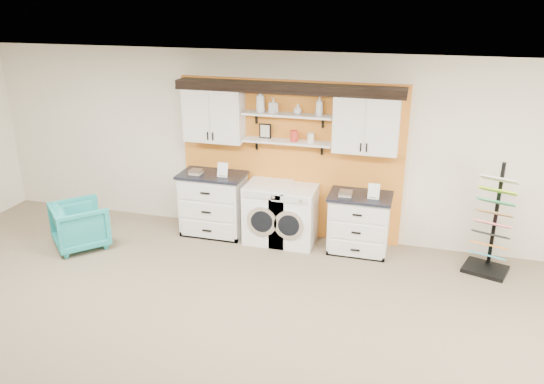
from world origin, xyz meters
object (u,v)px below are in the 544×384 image
(dryer, at_px, (294,216))
(armchair, at_px, (80,225))
(base_cabinet_left, at_px, (214,204))
(washer, at_px, (268,212))
(sample_rack, at_px, (490,237))
(base_cabinet_right, at_px, (359,223))

(dryer, height_order, armchair, dryer)
(base_cabinet_left, xyz_separation_m, washer, (0.89, -0.00, -0.04))
(dryer, height_order, sample_rack, sample_rack)
(base_cabinet_left, height_order, sample_rack, sample_rack)
(washer, xyz_separation_m, armchair, (-2.62, -0.99, -0.11))
(base_cabinet_left, relative_size, sample_rack, 0.67)
(base_cabinet_right, relative_size, armchair, 1.19)
(base_cabinet_right, xyz_separation_m, washer, (-1.37, -0.00, 0.02))
(washer, bearing_deg, base_cabinet_right, 0.14)
(washer, relative_size, armchair, 1.21)
(base_cabinet_right, height_order, sample_rack, sample_rack)
(dryer, bearing_deg, base_cabinet_right, 0.20)
(base_cabinet_right, bearing_deg, base_cabinet_left, -180.00)
(washer, bearing_deg, sample_rack, -2.43)
(washer, relative_size, sample_rack, 0.60)
(base_cabinet_left, relative_size, washer, 1.11)
(base_cabinet_left, height_order, armchair, base_cabinet_left)
(dryer, bearing_deg, base_cabinet_left, 179.85)
(sample_rack, distance_m, armchair, 5.83)
(base_cabinet_left, distance_m, base_cabinet_right, 2.26)
(armchair, bearing_deg, dryer, -119.08)
(armchair, bearing_deg, washer, -116.50)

